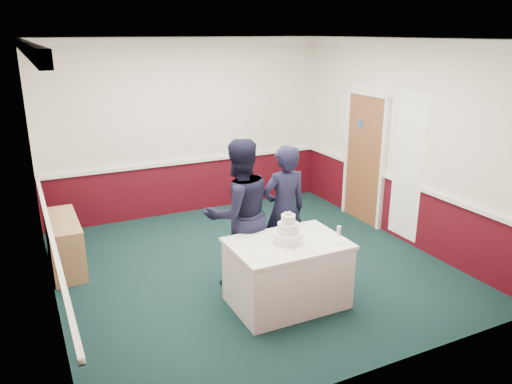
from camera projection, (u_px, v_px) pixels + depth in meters
name	position (u px, v px, depth m)	size (l,w,h in m)	color
ground	(251.00, 266.00, 6.86)	(5.00, 5.00, 0.00)	black
room_shell	(237.00, 117.00, 6.81)	(5.00, 5.00, 3.00)	white
sideboard	(65.00, 244.00, 6.72)	(0.41, 1.20, 0.70)	tan
cake_table	(287.00, 273.00, 5.81)	(1.32, 0.92, 0.79)	white
wedding_cake	(288.00, 233.00, 5.66)	(0.35, 0.35, 0.36)	white
cake_knife	(294.00, 249.00, 5.51)	(0.01, 0.22, 0.01)	silver
champagne_flute	(339.00, 232.00, 5.62)	(0.05, 0.05, 0.21)	silver
person_man	(239.00, 214.00, 6.14)	(0.91, 0.71, 1.88)	black
person_woman	(284.00, 211.00, 6.45)	(0.63, 0.42, 1.74)	black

